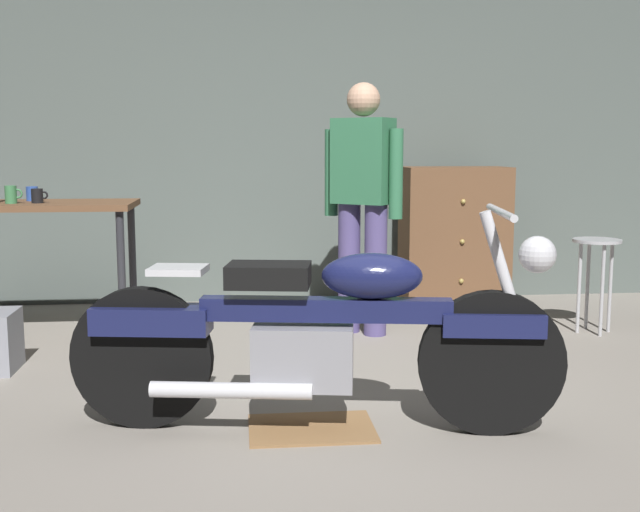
{
  "coord_description": "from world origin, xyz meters",
  "views": [
    {
      "loc": [
        -0.5,
        -3.6,
        1.26
      ],
      "look_at": [
        -0.05,
        0.7,
        0.65
      ],
      "focal_mm": 43.93,
      "sensor_mm": 36.0,
      "label": 1
    }
  ],
  "objects_px": {
    "wooden_dresser": "(454,238)",
    "motorcycle": "(318,332)",
    "mug_black_matte": "(38,196)",
    "shop_stool": "(596,260)",
    "mug_blue_enamel": "(33,194)",
    "person_standing": "(363,197)",
    "mug_green_speckled": "(11,195)"
  },
  "relations": [
    {
      "from": "wooden_dresser",
      "to": "mug_black_matte",
      "type": "distance_m",
      "value": 3.06
    },
    {
      "from": "motorcycle",
      "to": "mug_black_matte",
      "type": "height_order",
      "value": "motorcycle"
    },
    {
      "from": "motorcycle",
      "to": "wooden_dresser",
      "type": "height_order",
      "value": "wooden_dresser"
    },
    {
      "from": "wooden_dresser",
      "to": "mug_black_matte",
      "type": "bearing_deg",
      "value": -165.03
    },
    {
      "from": "mug_blue_enamel",
      "to": "person_standing",
      "type": "bearing_deg",
      "value": -5.28
    },
    {
      "from": "person_standing",
      "to": "wooden_dresser",
      "type": "relative_size",
      "value": 1.52
    },
    {
      "from": "motorcycle",
      "to": "shop_stool",
      "type": "distance_m",
      "value": 2.63
    },
    {
      "from": "person_standing",
      "to": "mug_green_speckled",
      "type": "height_order",
      "value": "person_standing"
    },
    {
      "from": "mug_green_speckled",
      "to": "person_standing",
      "type": "bearing_deg",
      "value": 1.02
    },
    {
      "from": "shop_stool",
      "to": "mug_blue_enamel",
      "type": "height_order",
      "value": "mug_blue_enamel"
    },
    {
      "from": "motorcycle",
      "to": "mug_blue_enamel",
      "type": "height_order",
      "value": "motorcycle"
    },
    {
      "from": "person_standing",
      "to": "mug_green_speckled",
      "type": "xyz_separation_m",
      "value": [
        -2.24,
        -0.04,
        0.03
      ]
    },
    {
      "from": "mug_black_matte",
      "to": "motorcycle",
      "type": "bearing_deg",
      "value": -47.89
    },
    {
      "from": "shop_stool",
      "to": "mug_green_speckled",
      "type": "distance_m",
      "value": 3.84
    },
    {
      "from": "mug_green_speckled",
      "to": "mug_blue_enamel",
      "type": "bearing_deg",
      "value": 74.13
    },
    {
      "from": "wooden_dresser",
      "to": "person_standing",
      "type": "bearing_deg",
      "value": -137.7
    },
    {
      "from": "mug_blue_enamel",
      "to": "wooden_dresser",
      "type": "bearing_deg",
      "value": 10.63
    },
    {
      "from": "person_standing",
      "to": "mug_black_matte",
      "type": "xyz_separation_m",
      "value": [
        -2.09,
        -0.02,
        0.02
      ]
    },
    {
      "from": "shop_stool",
      "to": "wooden_dresser",
      "type": "bearing_deg",
      "value": 128.55
    },
    {
      "from": "motorcycle",
      "to": "person_standing",
      "type": "xyz_separation_m",
      "value": [
        0.48,
        1.8,
        0.48
      ]
    },
    {
      "from": "mug_black_matte",
      "to": "person_standing",
      "type": "bearing_deg",
      "value": 0.45
    },
    {
      "from": "person_standing",
      "to": "wooden_dresser",
      "type": "height_order",
      "value": "person_standing"
    },
    {
      "from": "mug_blue_enamel",
      "to": "mug_green_speckled",
      "type": "xyz_separation_m",
      "value": [
        -0.07,
        -0.24,
        0.01
      ]
    },
    {
      "from": "motorcycle",
      "to": "shop_stool",
      "type": "relative_size",
      "value": 3.4
    },
    {
      "from": "person_standing",
      "to": "mug_blue_enamel",
      "type": "height_order",
      "value": "person_standing"
    },
    {
      "from": "wooden_dresser",
      "to": "motorcycle",
      "type": "bearing_deg",
      "value": -117.3
    },
    {
      "from": "wooden_dresser",
      "to": "mug_blue_enamel",
      "type": "height_order",
      "value": "wooden_dresser"
    },
    {
      "from": "shop_stool",
      "to": "mug_blue_enamel",
      "type": "relative_size",
      "value": 5.94
    },
    {
      "from": "motorcycle",
      "to": "mug_black_matte",
      "type": "bearing_deg",
      "value": 141.27
    },
    {
      "from": "person_standing",
      "to": "mug_blue_enamel",
      "type": "bearing_deg",
      "value": 31.07
    },
    {
      "from": "person_standing",
      "to": "mug_black_matte",
      "type": "height_order",
      "value": "person_standing"
    },
    {
      "from": "person_standing",
      "to": "wooden_dresser",
      "type": "xyz_separation_m",
      "value": [
        0.84,
        0.77,
        -0.38
      ]
    }
  ]
}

